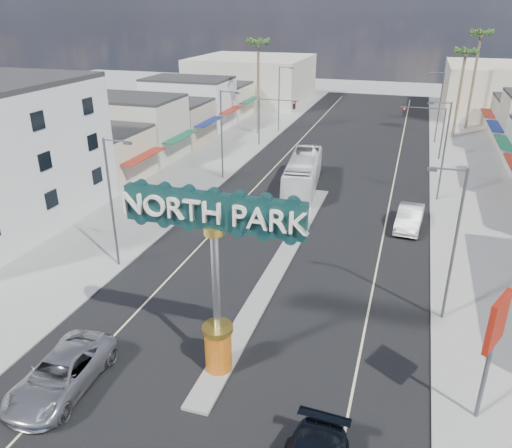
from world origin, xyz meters
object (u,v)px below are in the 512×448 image
Objects in this scene: streetlight_r_near at (452,239)px; streetlight_r_mid at (443,147)px; car_parked_right at (409,218)px; streetlight_l_near at (113,197)px; gateway_sign at (215,265)px; city_bus at (303,173)px; traffic_signal_left at (273,113)px; bank_pylon_sign at (496,329)px; palm_right_far at (480,39)px; streetlight_r_far at (438,104)px; streetlight_l_far at (280,96)px; traffic_signal_right at (427,123)px; palm_left_far at (258,48)px; palm_right_mid at (465,56)px; streetlight_l_mid at (223,131)px; suv_left at (61,374)px.

streetlight_r_mid is at bearing 90.00° from streetlight_r_near.
streetlight_r_near is 13.61m from car_parked_right.
streetlight_r_mid is (20.87, 20.00, 0.00)m from streetlight_l_near.
gateway_sign is 13.19m from streetlight_l_near.
city_bus is at bearing 151.16° from car_parked_right.
bank_pylon_sign is at bearing -63.13° from traffic_signal_left.
palm_right_far is 38.23m from city_bus.
city_bus is at bearing 141.57° from bank_pylon_sign.
streetlight_l_near is 1.50× the size of bank_pylon_sign.
streetlight_r_near is at bearing -95.02° from palm_right_far.
streetlight_l_far is at bearing 180.00° from streetlight_r_far.
traffic_signal_left is 0.52× the size of city_bus.
traffic_signal_left is 39.26m from streetlight_r_near.
traffic_signal_right is (18.37, 0.00, 0.00)m from traffic_signal_left.
palm_left_far reaches higher than bank_pylon_sign.
car_parked_right is at bearing -106.35° from streetlight_r_mid.
city_bus is at bearing -118.92° from streetlight_r_far.
streetlight_l_near and streetlight_r_far have the same top height.
palm_right_mid is at bearing 84.36° from streetlight_r_mid.
palm_left_far is at bearing 139.52° from streetlight_r_mid.
streetlight_l_far is 1.50× the size of bank_pylon_sign.
gateway_sign reaches higher than streetlight_l_near.
palm_right_mid is (13.00, 54.02, 4.67)m from gateway_sign.
streetlight_l_near is 0.64× the size of palm_right_far.
bank_pylon_sign is at bearing -18.60° from streetlight_l_near.
streetlight_l_mid is 1.00× the size of streetlight_l_far.
streetlight_r_far is (20.87, 0.00, 0.00)m from streetlight_l_far.
streetlight_l_near is 23.49m from bank_pylon_sign.
palm_left_far reaches higher than car_parked_right.
traffic_signal_right is at bearing 77.67° from gateway_sign.
traffic_signal_left is 10.14m from palm_left_far.
gateway_sign is 1.02× the size of streetlight_l_far.
traffic_signal_right is 39.26m from streetlight_l_near.
streetlight_l_near is at bearing -116.06° from palm_right_far.
streetlight_r_mid is 12.91m from city_bus.
streetlight_l_mid is 41.53m from palm_right_far.
city_bus is at bearing -117.61° from palm_right_far.
car_parked_right is at bearing 124.29° from bank_pylon_sign.
streetlight_r_near is (20.87, 0.00, 0.00)m from streetlight_l_near.
palm_right_far is (15.00, 60.02, 6.46)m from gateway_sign.
streetlight_l_far is 1.00× the size of streetlight_r_mid.
palm_right_mid reaches higher than streetlight_r_far.
suv_left is 31.24m from city_bus.
streetlight_r_far is (20.87, 22.00, 0.00)m from streetlight_l_mid.
palm_right_mid is (23.43, 46.00, 5.54)m from streetlight_l_near.
palm_right_mid reaches higher than bank_pylon_sign.
palm_left_far is (-3.82, 6.01, 7.22)m from traffic_signal_left.
car_parked_right is (17.50, -21.22, -3.39)m from traffic_signal_left.
palm_right_far is at bearing 23.20° from palm_left_far.
streetlight_l_mid is 1.50× the size of bank_pylon_sign.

